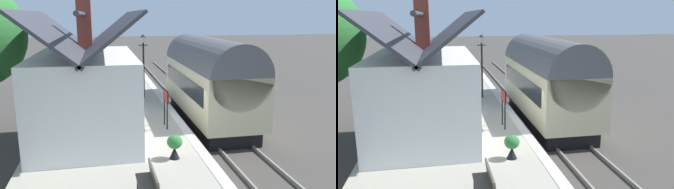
{
  "view_description": "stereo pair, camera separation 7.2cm",
  "coord_description": "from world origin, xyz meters",
  "views": [
    {
      "loc": [
        -13.55,
        4.36,
        5.34
      ],
      "look_at": [
        1.02,
        1.5,
        1.91
      ],
      "focal_mm": 36.39,
      "sensor_mm": 36.0,
      "label": 1
    },
    {
      "loc": [
        -13.57,
        4.28,
        5.34
      ],
      "look_at": [
        1.02,
        1.5,
        1.91
      ],
      "focal_mm": 36.39,
      "sensor_mm": 36.0,
      "label": 2
    }
  ],
  "objects": [
    {
      "name": "ground_plane",
      "position": [
        0.0,
        0.0,
        0.0
      ],
      "size": [
        160.0,
        160.0,
        0.0
      ],
      "primitive_type": "plane",
      "color": "#423D38"
    },
    {
      "name": "platform",
      "position": [
        0.0,
        4.0,
        0.46
      ],
      "size": [
        32.0,
        5.99,
        0.91
      ],
      "primitive_type": "cube",
      "color": "#A39B8C",
      "rests_on": "ground"
    },
    {
      "name": "platform_edge_coping",
      "position": [
        0.0,
        1.18,
        0.92
      ],
      "size": [
        32.0,
        0.36,
        0.02
      ],
      "primitive_type": "cube",
      "color": "beige",
      "rests_on": "platform"
    },
    {
      "name": "rail_near",
      "position": [
        0.0,
        -1.62,
        0.07
      ],
      "size": [
        52.0,
        0.08,
        0.14
      ],
      "primitive_type": "cube",
      "color": "gray",
      "rests_on": "ground"
    },
    {
      "name": "rail_far",
      "position": [
        0.0,
        -0.18,
        0.07
      ],
      "size": [
        52.0,
        0.08,
        0.14
      ],
      "primitive_type": "cube",
      "color": "gray",
      "rests_on": "ground"
    },
    {
      "name": "train",
      "position": [
        2.64,
        -0.9,
        2.21
      ],
      "size": [
        8.66,
        2.73,
        4.32
      ],
      "color": "black",
      "rests_on": "ground"
    },
    {
      "name": "station_building",
      "position": [
        -0.59,
        4.96,
        2.57
      ],
      "size": [
        6.91,
        3.86,
        5.46
      ],
      "color": "white",
      "rests_on": "platform"
    },
    {
      "name": "bench_near_building",
      "position": [
        7.18,
        3.35,
        1.39
      ],
      "size": [
        1.41,
        0.46,
        0.88
      ],
      "color": "brown",
      "rests_on": "platform"
    },
    {
      "name": "bench_by_lamp",
      "position": [
        9.15,
        3.35,
        1.39
      ],
      "size": [
        1.41,
        0.45,
        0.88
      ],
      "color": "brown",
      "rests_on": "platform"
    },
    {
      "name": "bench_platform_end",
      "position": [
        -6.17,
        3.36,
        1.39
      ],
      "size": [
        1.4,
        0.45,
        0.88
      ],
      "color": "brown",
      "rests_on": "platform"
    },
    {
      "name": "planter_under_sign",
      "position": [
        -3.68,
        2.21,
        1.36
      ],
      "size": [
        0.49,
        0.49,
        0.83
      ],
      "color": "black",
      "rests_on": "platform"
    },
    {
      "name": "planter_corner_building",
      "position": [
        7.68,
        5.76,
        1.34
      ],
      "size": [
        0.47,
        0.47,
        0.83
      ],
      "color": "#9E5138",
      "rests_on": "platform"
    },
    {
      "name": "planter_by_door",
      "position": [
        4.62,
        5.69,
        1.17
      ],
      "size": [
        1.0,
        0.32,
        0.55
      ],
      "color": "teal",
      "rests_on": "platform"
    },
    {
      "name": "lamp_post_platform",
      "position": [
        4.83,
        2.11,
        3.36
      ],
      "size": [
        0.32,
        0.5,
        3.48
      ],
      "color": "black",
      "rests_on": "platform"
    },
    {
      "name": "station_sign_board",
      "position": [
        -0.52,
        1.89,
        2.1
      ],
      "size": [
        0.96,
        0.06,
        1.57
      ],
      "color": "black",
      "rests_on": "platform"
    }
  ]
}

